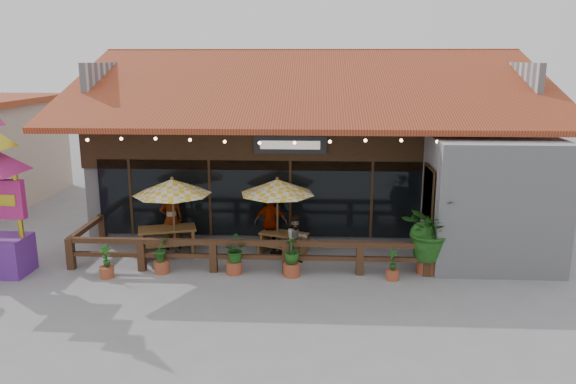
# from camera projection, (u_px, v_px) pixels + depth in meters

# --- Properties ---
(ground) EXTENTS (100.00, 100.00, 0.00)m
(ground) POSITION_uv_depth(u_px,v_px,m) (305.00, 267.00, 15.84)
(ground) COLOR gray
(ground) RESTS_ON ground
(restaurant_building) EXTENTS (15.50, 14.73, 6.09)m
(restaurant_building) POSITION_uv_depth(u_px,v_px,m) (316.00, 152.00, 21.74)
(restaurant_building) COLOR silver
(restaurant_building) RESTS_ON ground
(patio_railing) EXTENTS (10.00, 2.60, 0.92)m
(patio_railing) POSITION_uv_depth(u_px,v_px,m) (224.00, 248.00, 15.55)
(patio_railing) COLOR #4C2C1B
(patio_railing) RESTS_ON ground
(umbrella_left) EXTENTS (2.81, 2.81, 2.42)m
(umbrella_left) POSITION_uv_depth(u_px,v_px,m) (172.00, 187.00, 16.17)
(umbrella_left) COLOR brown
(umbrella_left) RESTS_ON ground
(umbrella_right) EXTENTS (2.63, 2.63, 2.37)m
(umbrella_right) POSITION_uv_depth(u_px,v_px,m) (277.00, 187.00, 16.40)
(umbrella_right) COLOR brown
(umbrella_right) RESTS_ON ground
(picnic_table_left) EXTENTS (2.03, 1.87, 0.81)m
(picnic_table_left) POSITION_uv_depth(u_px,v_px,m) (167.00, 236.00, 16.78)
(picnic_table_left) COLOR brown
(picnic_table_left) RESTS_ON ground
(picnic_table_right) EXTENTS (1.72, 1.61, 0.67)m
(picnic_table_right) POSITION_uv_depth(u_px,v_px,m) (284.00, 240.00, 16.76)
(picnic_table_right) COLOR brown
(picnic_table_right) RESTS_ON ground
(tropical_plant) EXTENTS (1.98, 2.02, 2.12)m
(tropical_plant) POSITION_uv_depth(u_px,v_px,m) (429.00, 231.00, 15.10)
(tropical_plant) COLOR #964329
(tropical_plant) RESTS_ON ground
(diner_a) EXTENTS (0.82, 0.70, 1.90)m
(diner_a) POSITION_uv_depth(u_px,v_px,m) (171.00, 219.00, 17.13)
(diner_a) COLOR #332210
(diner_a) RESTS_ON ground
(diner_b) EXTENTS (0.88, 0.83, 1.44)m
(diner_b) POSITION_uv_depth(u_px,v_px,m) (296.00, 240.00, 15.92)
(diner_b) COLOR #332210
(diner_b) RESTS_ON ground
(diner_c) EXTENTS (1.05, 0.50, 1.74)m
(diner_c) POSITION_uv_depth(u_px,v_px,m) (271.00, 223.00, 17.03)
(diner_c) COLOR #332210
(diner_c) RESTS_ON ground
(planter_a) EXTENTS (0.37, 0.37, 0.92)m
(planter_a) POSITION_uv_depth(u_px,v_px,m) (106.00, 264.00, 14.97)
(planter_a) COLOR #964329
(planter_a) RESTS_ON ground
(planter_b) EXTENTS (0.43, 0.47, 1.02)m
(planter_b) POSITION_uv_depth(u_px,v_px,m) (161.00, 257.00, 15.29)
(planter_b) COLOR #964329
(planter_b) RESTS_ON ground
(planter_c) EXTENTS (0.84, 0.84, 1.05)m
(planter_c) POSITION_uv_depth(u_px,v_px,m) (234.00, 253.00, 15.19)
(planter_c) COLOR #964329
(planter_c) RESTS_ON ground
(planter_d) EXTENTS (0.58, 0.58, 1.10)m
(planter_d) POSITION_uv_depth(u_px,v_px,m) (292.00, 257.00, 15.04)
(planter_d) COLOR #964329
(planter_d) RESTS_ON ground
(planter_e) EXTENTS (0.35, 0.36, 0.85)m
(planter_e) POSITION_uv_depth(u_px,v_px,m) (393.00, 267.00, 14.82)
(planter_e) COLOR #964329
(planter_e) RESTS_ON ground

